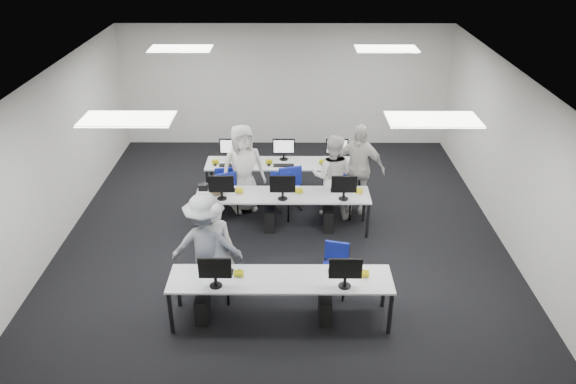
{
  "coord_description": "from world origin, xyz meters",
  "views": [
    {
      "loc": [
        0.14,
        -8.95,
        5.5
      ],
      "look_at": [
        0.1,
        -0.23,
        1.0
      ],
      "focal_mm": 35.0,
      "sensor_mm": 36.0,
      "label": 1
    }
  ],
  "objects_px": {
    "student_2": "(243,168)",
    "student_1": "(332,176)",
    "student_0": "(215,248)",
    "chair_1": "(334,278)",
    "chair_2": "(227,199)",
    "chair_7": "(336,196)",
    "student_3": "(357,168)",
    "photographer": "(206,245)",
    "desk_front": "(280,281)",
    "chair_5": "(225,196)",
    "chair_0": "(214,280)",
    "chair_3": "(280,203)",
    "chair_4": "(336,204)",
    "chair_6": "(287,193)",
    "desk_mid": "(283,197)"
  },
  "relations": [
    {
      "from": "chair_1",
      "to": "student_2",
      "type": "xyz_separation_m",
      "value": [
        -1.61,
        2.72,
        0.63
      ]
    },
    {
      "from": "chair_1",
      "to": "chair_4",
      "type": "height_order",
      "value": "chair_4"
    },
    {
      "from": "desk_mid",
      "to": "chair_2",
      "type": "distance_m",
      "value": 1.37
    },
    {
      "from": "student_3",
      "to": "photographer",
      "type": "relative_size",
      "value": 1.07
    },
    {
      "from": "chair_1",
      "to": "student_3",
      "type": "distance_m",
      "value": 2.83
    },
    {
      "from": "chair_6",
      "to": "student_0",
      "type": "bearing_deg",
      "value": -128.19
    },
    {
      "from": "chair_3",
      "to": "photographer",
      "type": "relative_size",
      "value": 0.51
    },
    {
      "from": "student_0",
      "to": "chair_5",
      "type": "bearing_deg",
      "value": -88.14
    },
    {
      "from": "chair_1",
      "to": "student_1",
      "type": "bearing_deg",
      "value": 101.51
    },
    {
      "from": "student_2",
      "to": "photographer",
      "type": "xyz_separation_m",
      "value": [
        -0.37,
        -2.69,
        -0.04
      ]
    },
    {
      "from": "chair_5",
      "to": "student_0",
      "type": "bearing_deg",
      "value": -108.01
    },
    {
      "from": "chair_4",
      "to": "chair_7",
      "type": "distance_m",
      "value": 0.35
    },
    {
      "from": "chair_0",
      "to": "student_2",
      "type": "xyz_separation_m",
      "value": [
        0.26,
        2.84,
        0.59
      ]
    },
    {
      "from": "chair_5",
      "to": "student_3",
      "type": "distance_m",
      "value": 2.7
    },
    {
      "from": "chair_3",
      "to": "student_0",
      "type": "height_order",
      "value": "student_0"
    },
    {
      "from": "chair_3",
      "to": "chair_5",
      "type": "height_order",
      "value": "chair_5"
    },
    {
      "from": "chair_0",
      "to": "chair_5",
      "type": "bearing_deg",
      "value": 88.14
    },
    {
      "from": "chair_1",
      "to": "chair_6",
      "type": "relative_size",
      "value": 0.84
    },
    {
      "from": "chair_2",
      "to": "chair_5",
      "type": "bearing_deg",
      "value": 113.1
    },
    {
      "from": "desk_mid",
      "to": "chair_7",
      "type": "height_order",
      "value": "chair_7"
    },
    {
      "from": "chair_5",
      "to": "chair_4",
      "type": "bearing_deg",
      "value": -29.49
    },
    {
      "from": "chair_6",
      "to": "student_0",
      "type": "relative_size",
      "value": 0.6
    },
    {
      "from": "chair_7",
      "to": "student_0",
      "type": "bearing_deg",
      "value": -124.22
    },
    {
      "from": "chair_2",
      "to": "chair_7",
      "type": "height_order",
      "value": "chair_2"
    },
    {
      "from": "chair_0",
      "to": "chair_3",
      "type": "xyz_separation_m",
      "value": [
        0.98,
        2.54,
        -0.03
      ]
    },
    {
      "from": "student_3",
      "to": "student_2",
      "type": "bearing_deg",
      "value": -164.96
    },
    {
      "from": "chair_4",
      "to": "student_0",
      "type": "xyz_separation_m",
      "value": [
        -2.05,
        -2.38,
        0.52
      ]
    },
    {
      "from": "student_2",
      "to": "student_1",
      "type": "bearing_deg",
      "value": -28.53
    },
    {
      "from": "desk_mid",
      "to": "chair_4",
      "type": "xyz_separation_m",
      "value": [
        1.03,
        0.46,
        -0.4
      ]
    },
    {
      "from": "chair_1",
      "to": "student_0",
      "type": "distance_m",
      "value": 1.93
    },
    {
      "from": "chair_1",
      "to": "chair_7",
      "type": "distance_m",
      "value": 2.75
    },
    {
      "from": "student_3",
      "to": "chair_5",
      "type": "bearing_deg",
      "value": -164.47
    },
    {
      "from": "student_0",
      "to": "student_3",
      "type": "relative_size",
      "value": 0.88
    },
    {
      "from": "chair_7",
      "to": "photographer",
      "type": "bearing_deg",
      "value": -126.11
    },
    {
      "from": "chair_0",
      "to": "photographer",
      "type": "xyz_separation_m",
      "value": [
        -0.11,
        0.15,
        0.54
      ]
    },
    {
      "from": "chair_4",
      "to": "desk_front",
      "type": "bearing_deg",
      "value": -129.48
    },
    {
      "from": "student_0",
      "to": "photographer",
      "type": "relative_size",
      "value": 0.95
    },
    {
      "from": "chair_2",
      "to": "chair_3",
      "type": "relative_size",
      "value": 1.0
    },
    {
      "from": "chair_0",
      "to": "student_3",
      "type": "height_order",
      "value": "student_3"
    },
    {
      "from": "student_0",
      "to": "student_2",
      "type": "height_order",
      "value": "student_2"
    },
    {
      "from": "chair_4",
      "to": "chair_5",
      "type": "distance_m",
      "value": 2.23
    },
    {
      "from": "student_0",
      "to": "student_2",
      "type": "xyz_separation_m",
      "value": [
        0.23,
        2.71,
        0.09
      ]
    },
    {
      "from": "chair_4",
      "to": "chair_6",
      "type": "distance_m",
      "value": 1.03
    },
    {
      "from": "chair_3",
      "to": "student_3",
      "type": "relative_size",
      "value": 0.48
    },
    {
      "from": "desk_front",
      "to": "student_3",
      "type": "height_order",
      "value": "student_3"
    },
    {
      "from": "chair_1",
      "to": "chair_2",
      "type": "relative_size",
      "value": 0.94
    },
    {
      "from": "chair_1",
      "to": "desk_front",
      "type": "bearing_deg",
      "value": -126.91
    },
    {
      "from": "chair_0",
      "to": "student_0",
      "type": "relative_size",
      "value": 0.6
    },
    {
      "from": "desk_front",
      "to": "chair_1",
      "type": "height_order",
      "value": "chair_1"
    },
    {
      "from": "chair_3",
      "to": "chair_4",
      "type": "height_order",
      "value": "chair_4"
    }
  ]
}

